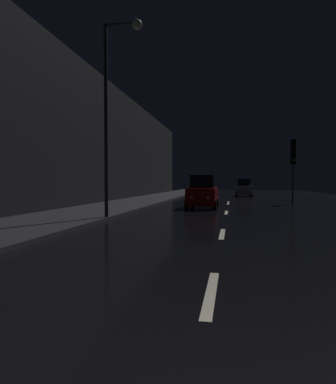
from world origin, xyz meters
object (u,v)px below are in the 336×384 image
streetlamp_overhead (115,92)px  car_distant_taillights (244,188)px  car_approaching_headlights (203,193)px  traffic_light_far_right (293,157)px

streetlamp_overhead → car_distant_taillights: streetlamp_overhead is taller
car_approaching_headlights → car_distant_taillights: bearing=170.0°
streetlamp_overhead → car_distant_taillights: 27.10m
streetlamp_overhead → traffic_light_far_right: bearing=54.4°
streetlamp_overhead → car_approaching_headlights: bearing=69.0°
traffic_light_far_right → car_distant_taillights: traffic_light_far_right is taller
traffic_light_far_right → streetlamp_overhead: bearing=-47.0°
car_distant_taillights → car_approaching_headlights: bearing=170.0°
car_approaching_headlights → car_distant_taillights: car_approaching_headlights is taller
traffic_light_far_right → car_approaching_headlights: 8.69m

